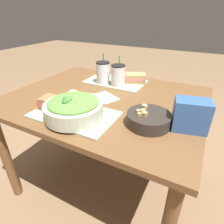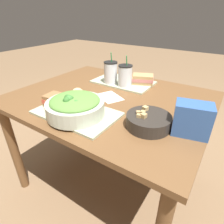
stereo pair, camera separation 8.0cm
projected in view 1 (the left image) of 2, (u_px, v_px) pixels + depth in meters
The scene contains 13 objects.
ground_plane at pixel (107, 180), 1.55m from camera, with size 12.00×12.00×0.00m, color #846647.
dining_table at pixel (105, 111), 1.23m from camera, with size 1.20×0.97×0.75m.
tray_near at pixel (75, 115), 0.97m from camera, with size 0.43×0.27×0.01m.
tray_far at pixel (115, 82), 1.41m from camera, with size 0.43×0.27×0.01m.
salad_bowl at pixel (74, 107), 0.91m from camera, with size 0.29×0.29×0.12m.
soup_bowl at pixel (148, 119), 0.88m from camera, with size 0.21×0.21×0.08m.
sandwich_near at pixel (53, 103), 1.00m from camera, with size 0.15×0.11×0.06m.
baguette_near at pixel (78, 99), 1.03m from camera, with size 0.14×0.12×0.08m.
sandwich_far at pixel (135, 78), 1.37m from camera, with size 0.18×0.15×0.06m.
drink_cup_dark at pixel (103, 73), 1.34m from camera, with size 0.10×0.10×0.22m.
drink_cup_red at pixel (118, 76), 1.29m from camera, with size 0.10×0.10×0.21m.
chip_bag at pixel (191, 115), 0.83m from camera, with size 0.17×0.13×0.15m.
napkin_folded at pixel (105, 97), 1.17m from camera, with size 0.20×0.18×0.00m.
Camera 1 is at (0.54, -0.94, 1.24)m, focal length 30.00 mm.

